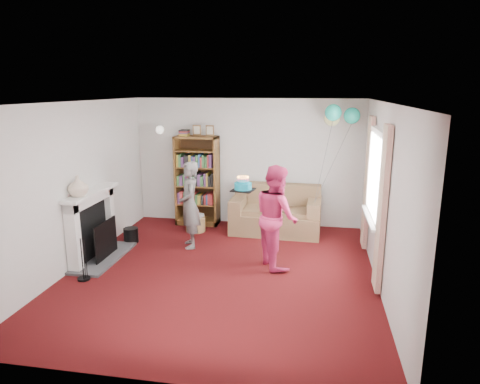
% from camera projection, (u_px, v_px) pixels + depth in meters
% --- Properties ---
extents(ground, '(5.00, 5.00, 0.00)m').
position_uv_depth(ground, '(221.00, 273.00, 6.40)').
color(ground, '#38080B').
rests_on(ground, ground).
extents(wall_back, '(4.50, 0.02, 2.50)m').
position_uv_depth(wall_back, '(248.00, 162.00, 8.51)').
color(wall_back, silver).
rests_on(wall_back, ground).
extents(wall_left, '(0.02, 5.00, 2.50)m').
position_uv_depth(wall_left, '(75.00, 185.00, 6.48)').
color(wall_left, silver).
rests_on(wall_left, ground).
extents(wall_right, '(0.02, 5.00, 2.50)m').
position_uv_depth(wall_right, '(385.00, 198.00, 5.72)').
color(wall_right, silver).
rests_on(wall_right, ground).
extents(ceiling, '(4.50, 5.00, 0.01)m').
position_uv_depth(ceiling, '(219.00, 102.00, 5.81)').
color(ceiling, white).
rests_on(ceiling, wall_back).
extents(fireplace, '(0.55, 1.80, 1.12)m').
position_uv_depth(fireplace, '(96.00, 228.00, 6.81)').
color(fireplace, '#3F3F42').
rests_on(fireplace, ground).
extents(window_bay, '(0.14, 2.02, 2.20)m').
position_uv_depth(window_bay, '(375.00, 191.00, 6.32)').
color(window_bay, white).
rests_on(window_bay, ground).
extents(wall_sconce, '(0.16, 0.23, 0.16)m').
position_uv_depth(wall_sconce, '(160.00, 130.00, 8.51)').
color(wall_sconce, gold).
rests_on(wall_sconce, ground).
extents(bookcase, '(0.84, 0.42, 1.99)m').
position_uv_depth(bookcase, '(198.00, 181.00, 8.56)').
color(bookcase, '#472B14').
rests_on(bookcase, ground).
extents(sofa, '(1.67, 0.88, 0.88)m').
position_uv_depth(sofa, '(276.00, 214.00, 8.20)').
color(sofa, brown).
rests_on(sofa, ground).
extents(wicker_basket, '(0.38, 0.38, 0.34)m').
position_uv_depth(wicker_basket, '(196.00, 223.00, 8.23)').
color(wicker_basket, '#9B7B48').
rests_on(wicker_basket, ground).
extents(person_striped, '(0.54, 0.64, 1.49)m').
position_uv_depth(person_striped, '(190.00, 205.00, 7.29)').
color(person_striped, black).
rests_on(person_striped, ground).
extents(person_magenta, '(0.88, 0.96, 1.58)m').
position_uv_depth(person_magenta, '(276.00, 216.00, 6.50)').
color(person_magenta, '#C32757').
rests_on(person_magenta, ground).
extents(birthday_cake, '(0.33, 0.33, 0.22)m').
position_uv_depth(birthday_cake, '(243.00, 186.00, 6.67)').
color(birthday_cake, black).
rests_on(birthday_cake, ground).
extents(balloons, '(0.73, 0.67, 1.76)m').
position_uv_depth(balloons, '(339.00, 116.00, 7.48)').
color(balloons, '#3F3F3F').
rests_on(balloons, ground).
extents(mantel_vase, '(0.38, 0.38, 0.31)m').
position_uv_depth(mantel_vase, '(78.00, 186.00, 6.31)').
color(mantel_vase, beige).
rests_on(mantel_vase, fireplace).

